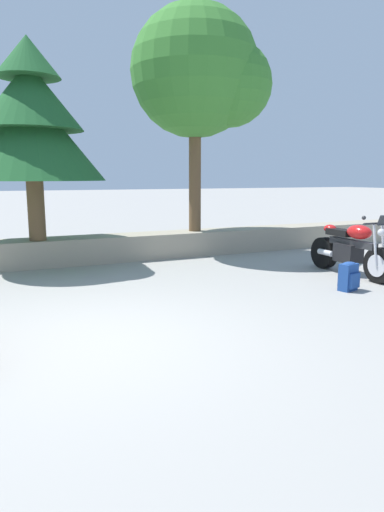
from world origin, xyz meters
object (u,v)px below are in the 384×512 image
Objects in this scene: motorcycle_red_centre at (351,250)px; pine_tree_mid_left at (31,121)px; leafy_tree_mid_right at (202,75)px; rider_backpack at (349,276)px.

pine_tree_mid_left is at bearing 148.45° from motorcycle_red_centre.
leafy_tree_mid_right reaches higher than pine_tree_mid_left.
rider_backpack is at bearing -43.21° from pine_tree_mid_left.
pine_tree_mid_left reaches higher than motorcycle_red_centre.
rider_backpack is (-0.87, -0.88, -0.24)m from motorcycle_red_centre.
pine_tree_mid_left is at bearing -178.69° from leafy_tree_mid_right.
motorcycle_red_centre reaches higher than rider_backpack.
rider_backpack is at bearing -81.41° from leafy_tree_mid_right.
leafy_tree_mid_right is at bearing 1.31° from pine_tree_mid_left.
leafy_tree_mid_right is at bearing 114.51° from motorcycle_red_centre.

